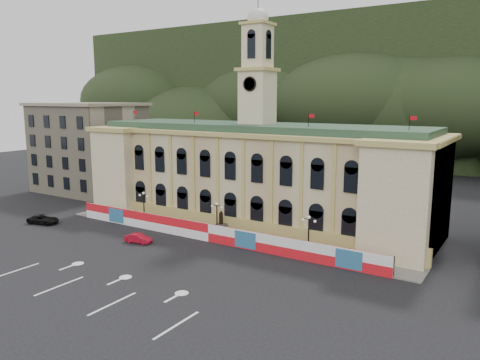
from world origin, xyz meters
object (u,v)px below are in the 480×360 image
Objects in this scene: statue at (221,228)px; red_sedan at (138,238)px; black_suv at (43,219)px; lamp_center at (217,217)px.

red_sedan is at bearing -131.76° from statue.
black_suv is at bearing -161.00° from statue.
lamp_center is at bearing -88.10° from black_suv.
red_sedan is 19.80m from black_suv.
lamp_center reaches higher than black_suv.
statue is 0.68× the size of black_suv.
statue is 0.93× the size of red_sedan.
red_sedan is at bearing -102.88° from black_suv.
black_suv reaches higher than red_sedan.
black_suv is at bearing 81.99° from red_sedan.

